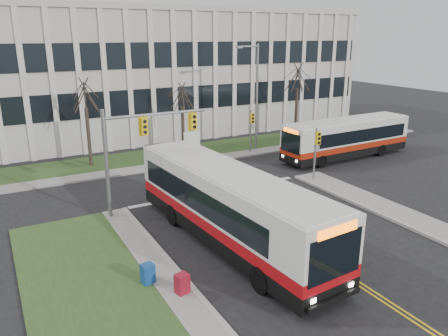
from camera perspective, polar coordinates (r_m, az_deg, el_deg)
ground at (r=22.62m, az=8.87°, el=-9.34°), size 120.00×120.00×0.00m
sidewalk_cross at (r=37.09m, az=0.82°, el=1.59°), size 44.00×1.60×0.14m
building_lawn at (r=39.47m, az=-1.18°, el=2.53°), size 44.00×5.00×0.12m
office_building at (r=49.31m, az=-7.84°, el=12.32°), size 40.00×16.00×12.00m
mast_arm_signal at (r=24.76m, az=-11.49°, el=3.37°), size 6.11×0.38×6.20m
signal_pole_near at (r=31.12m, az=11.97°, el=2.80°), size 0.34×0.39×3.80m
signal_pole_far at (r=37.79m, az=3.61°, el=5.65°), size 0.34×0.39×3.80m
streetlight at (r=38.46m, az=4.10°, el=9.90°), size 2.15×0.25×9.20m
directory_sign at (r=37.70m, az=-4.22°, el=3.53°), size 1.50×0.12×2.00m
tree_left at (r=34.82m, az=-17.71°, el=8.92°), size 1.80×1.80×7.70m
tree_mid at (r=37.44m, az=-5.50°, el=9.19°), size 1.80×1.80×6.82m
tree_right at (r=43.28m, az=9.61°, el=11.47°), size 1.80×1.80×8.25m
bus_main at (r=21.41m, az=0.70°, el=-5.31°), size 3.98×13.94×3.67m
bus_cross at (r=37.89m, az=15.70°, el=3.66°), size 12.01×2.96×3.18m
newspaper_box_blue at (r=18.83m, az=-9.91°, el=-13.57°), size 0.57×0.52×0.95m
newspaper_box_red at (r=17.98m, az=-5.49°, el=-14.96°), size 0.59×0.55×0.95m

